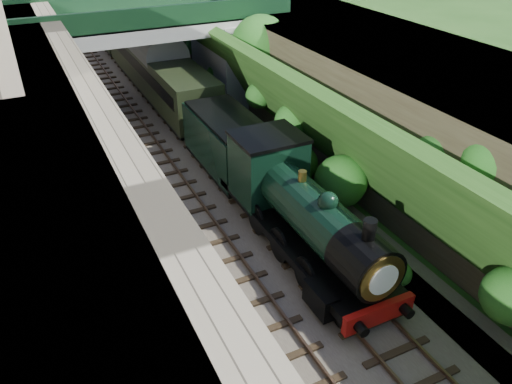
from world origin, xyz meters
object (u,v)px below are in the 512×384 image
tender (228,146)px  road_bridge (162,50)px  locomotive (302,214)px  tree (261,47)px

tender → road_bridge: bearing=91.5°
locomotive → tender: locomotive is taller
tender → locomotive: bearing=-90.0°
tree → tender: 8.05m
road_bridge → locomotive: (0.26, -17.31, -2.18)m
tree → tender: (-4.71, -5.78, -3.03)m
road_bridge → tree: bearing=-40.0°
tree → locomotive: tree is taller
road_bridge → tree: size_ratio=2.42×
tender → tree: bearing=50.8°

